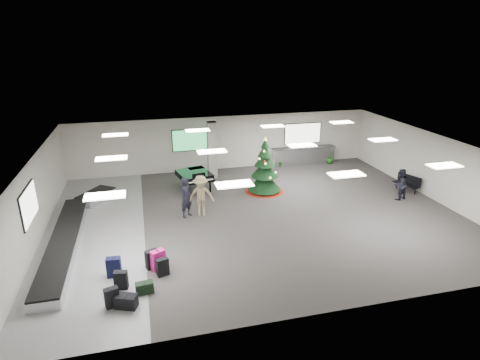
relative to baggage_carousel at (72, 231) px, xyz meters
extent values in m
plane|color=#33302E|center=(7.84, 0.08, -0.21)|extent=(18.00, 18.00, 0.00)
cube|color=beige|center=(7.84, 7.08, 1.39)|extent=(18.00, 0.02, 3.20)
cube|color=beige|center=(7.84, -6.92, 1.39)|extent=(18.00, 0.02, 3.20)
cube|color=beige|center=(-1.16, 0.08, 1.39)|extent=(0.02, 14.00, 3.20)
cube|color=beige|center=(16.84, 0.08, 1.39)|extent=(0.02, 14.00, 3.20)
cube|color=silver|center=(7.84, 0.08, 2.99)|extent=(18.00, 14.00, 0.02)
cube|color=gray|center=(0.84, 0.08, -0.21)|extent=(4.00, 14.00, 0.01)
cube|color=#9F9991|center=(6.84, 5.68, 1.39)|extent=(0.50, 0.50, 3.20)
cube|color=green|center=(5.84, 7.03, 1.69)|extent=(2.20, 0.08, 1.30)
cube|color=white|center=(12.84, 7.03, 1.69)|extent=(2.40, 0.08, 1.30)
cube|color=white|center=(-1.11, -0.92, 1.69)|extent=(0.08, 2.10, 1.30)
cube|color=white|center=(1.84, -3.92, 2.93)|extent=(1.20, 0.60, 0.04)
cube|color=white|center=(1.84, 0.08, 2.93)|extent=(1.20, 0.60, 0.04)
cube|color=white|center=(1.84, 4.08, 2.93)|extent=(1.20, 0.60, 0.04)
cube|color=white|center=(5.84, -3.92, 2.93)|extent=(1.20, 0.60, 0.04)
cube|color=white|center=(5.84, 0.08, 2.93)|extent=(1.20, 0.60, 0.04)
cube|color=white|center=(5.84, 4.08, 2.93)|extent=(1.20, 0.60, 0.04)
cube|color=white|center=(9.84, -3.92, 2.93)|extent=(1.20, 0.60, 0.04)
cube|color=white|center=(9.84, 0.08, 2.93)|extent=(1.20, 0.60, 0.04)
cube|color=white|center=(9.84, 4.08, 2.93)|extent=(1.20, 0.60, 0.04)
cube|color=white|center=(13.84, -3.92, 2.93)|extent=(1.20, 0.60, 0.04)
cube|color=white|center=(13.84, 0.08, 2.93)|extent=(1.20, 0.60, 0.04)
cube|color=white|center=(13.84, 4.08, 2.93)|extent=(1.20, 0.60, 0.04)
cube|color=silver|center=(-0.16, -0.92, -0.02)|extent=(1.00, 8.00, 0.38)
cube|color=black|center=(-0.16, -0.92, 0.19)|extent=(0.95, 7.90, 0.05)
cube|color=silver|center=(0.64, 3.68, -0.02)|extent=(1.97, 2.21, 0.38)
cube|color=black|center=(0.64, 3.68, 0.19)|extent=(1.87, 2.10, 0.05)
cube|color=silver|center=(12.84, 6.73, 0.31)|extent=(4.00, 0.60, 1.05)
cube|color=#303032|center=(12.84, 6.73, 0.85)|extent=(4.05, 0.65, 0.04)
cube|color=black|center=(1.79, -5.07, 0.11)|extent=(0.46, 0.34, 0.64)
cube|color=black|center=(1.79, -5.07, 0.43)|extent=(0.07, 0.14, 0.02)
cube|color=black|center=(3.38, -3.74, 0.10)|extent=(0.45, 0.32, 0.63)
cube|color=black|center=(3.38, -3.74, 0.42)|extent=(0.06, 0.13, 0.02)
cube|color=#D01B75|center=(3.26, -3.35, 0.16)|extent=(0.54, 0.45, 0.74)
cube|color=black|center=(3.26, -3.35, 0.54)|extent=(0.10, 0.16, 0.02)
cube|color=black|center=(3.06, -3.17, 0.12)|extent=(0.51, 0.41, 0.67)
cube|color=black|center=(3.06, -3.17, 0.47)|extent=(0.09, 0.15, 0.02)
cube|color=black|center=(1.79, -3.43, 0.14)|extent=(0.49, 0.32, 0.71)
cube|color=black|center=(1.79, -3.43, 0.51)|extent=(0.05, 0.16, 0.02)
cube|color=black|center=(2.03, -4.19, 0.10)|extent=(0.45, 0.30, 0.63)
cube|color=black|center=(2.03, -4.19, 0.42)|extent=(0.05, 0.14, 0.02)
cube|color=black|center=(2.75, -4.61, -0.03)|extent=(0.58, 0.34, 0.37)
cube|color=black|center=(2.75, -4.61, 0.16)|extent=(0.05, 0.17, 0.02)
cube|color=black|center=(2.20, -5.21, 0.00)|extent=(0.73, 0.56, 0.42)
cube|color=black|center=(2.20, -5.21, 0.22)|extent=(0.11, 0.21, 0.02)
cone|color=maroon|center=(9.05, 2.84, -0.15)|extent=(2.05, 2.05, 0.13)
cylinder|color=#3F2819|center=(9.05, 2.84, 0.06)|extent=(0.13, 0.13, 0.54)
cone|color=black|center=(9.05, 2.84, 0.38)|extent=(1.73, 1.73, 0.97)
cone|color=black|center=(9.05, 2.84, 1.03)|extent=(1.40, 1.40, 0.86)
cone|color=black|center=(9.05, 2.84, 1.57)|extent=(1.08, 1.08, 0.75)
cone|color=black|center=(9.05, 2.84, 2.00)|extent=(0.75, 0.75, 0.65)
cone|color=black|center=(9.05, 2.84, 2.38)|extent=(0.43, 0.43, 0.49)
cone|color=#FFE566|center=(9.05, 2.84, 2.61)|extent=(0.17, 0.17, 0.19)
cube|color=black|center=(5.56, 3.97, 0.60)|extent=(1.88, 2.03, 0.28)
cube|color=black|center=(5.76, 3.04, 0.52)|extent=(1.48, 0.60, 0.10)
cube|color=white|center=(5.77, 3.01, 0.58)|extent=(1.30, 0.41, 0.02)
cube|color=black|center=(5.71, 3.29, 0.80)|extent=(0.69, 0.18, 0.22)
cylinder|color=black|center=(5.12, 3.16, 0.13)|extent=(0.10, 0.10, 0.68)
cylinder|color=black|center=(6.29, 3.41, 0.13)|extent=(0.10, 0.10, 0.68)
cylinder|color=black|center=(5.41, 4.65, 0.13)|extent=(0.10, 0.10, 0.68)
cube|color=black|center=(16.19, 1.01, 0.17)|extent=(0.89, 1.43, 0.05)
cylinder|color=black|center=(16.19, 0.46, -0.03)|extent=(0.05, 0.05, 0.36)
cylinder|color=black|center=(16.19, 1.55, -0.03)|extent=(0.05, 0.05, 0.36)
cube|color=black|center=(16.40, 1.01, 0.42)|extent=(0.51, 1.29, 0.45)
imported|color=black|center=(4.77, 0.74, 0.71)|extent=(0.80, 0.78, 1.85)
imported|color=#8B7B56|center=(5.41, 0.73, 0.73)|extent=(1.30, 0.86, 1.88)
imported|color=black|center=(15.18, 0.16, 0.58)|extent=(0.90, 0.78, 1.58)
imported|color=#164014|center=(11.23, 6.58, 0.19)|extent=(0.53, 0.57, 0.81)
imported|color=#164014|center=(14.53, 6.43, 0.21)|extent=(0.54, 0.54, 0.84)
camera|label=1|loc=(3.05, -15.73, 7.49)|focal=30.00mm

